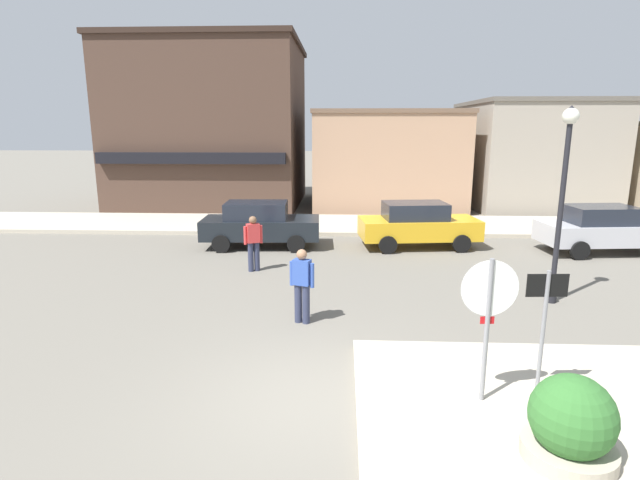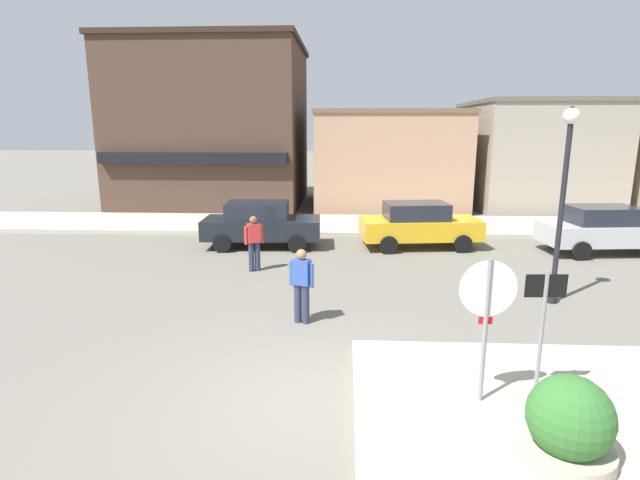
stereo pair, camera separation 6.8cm
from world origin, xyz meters
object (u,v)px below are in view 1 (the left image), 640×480
Objects in this scene: one_way_sign at (544,322)px; parked_car_second at (418,224)px; lamp_post at (564,178)px; stop_sign at (488,312)px; parked_car_third at (603,229)px; planter at (571,428)px; pedestrian_crossing_near at (302,284)px; parked_car_nearest at (260,224)px; pedestrian_crossing_far at (253,242)px.

one_way_sign reaches higher than parked_car_second.
one_way_sign is 0.50× the size of parked_car_second.
stop_sign is at bearing -121.51° from lamp_post.
planter is at bearing -117.71° from parked_car_third.
parked_car_third is at bearing 34.72° from pedestrian_crossing_near.
parked_car_third is at bearing -1.61° from parked_car_nearest.
one_way_sign is at bearing -59.70° from parked_car_nearest.
pedestrian_crossing_far is at bearing 122.43° from planter.
parked_car_nearest is at bearing 120.30° from one_way_sign.
parked_car_nearest and parked_car_third have the same top height.
parked_car_nearest is at bearing 116.22° from stop_sign.
parked_car_third is at bearing 13.56° from pedestrian_crossing_far.
one_way_sign is 1.65m from planter.
stop_sign is 1.43× the size of pedestrian_crossing_far.
stop_sign is 5.74m from lamp_post.
lamp_post is 6.46m from parked_car_third.
lamp_post is at bearing -66.22° from parked_car_second.
pedestrian_crossing_far is (-11.09, -2.67, 0.06)m from parked_car_third.
parked_car_nearest is 2.53× the size of pedestrian_crossing_near.
one_way_sign is 0.52× the size of parked_car_nearest.
planter is 0.29× the size of parked_car_second.
parked_car_second is 2.59× the size of pedestrian_crossing_near.
parked_car_second reaches higher than planter.
lamp_post reaches higher than pedestrian_crossing_near.
parked_car_second is at bearing 31.82° from pedestrian_crossing_far.
parked_car_third is 2.58× the size of pedestrian_crossing_near.
stop_sign is at bearing -92.82° from parked_car_second.
planter is 0.30× the size of parked_car_nearest.
lamp_post reaches higher than pedestrian_crossing_far.
parked_car_nearest is (-7.84, 5.27, -2.15)m from lamp_post.
lamp_post is at bearing 14.90° from pedestrian_crossing_near.
planter is 0.27× the size of lamp_post.
pedestrian_crossing_near is at bearing -145.28° from parked_car_third.
stop_sign reaches higher than parked_car_second.
pedestrian_crossing_near is (-9.38, -6.50, 0.06)m from parked_car_third.
stop_sign is 1.43× the size of pedestrian_crossing_near.
pedestrian_crossing_near is at bearing -116.00° from parked_car_second.
parked_car_nearest is 5.44m from parked_car_second.
lamp_post is 2.82× the size of pedestrian_crossing_far.
one_way_sign is at bearing -39.18° from pedestrian_crossing_near.
one_way_sign is at bearing 8.65° from stop_sign.
pedestrian_crossing_far is at bearing 128.44° from one_way_sign.
lamp_post is at bearing 69.82° from planter.
parked_car_third is (5.96, -0.51, 0.00)m from parked_car_second.
pedestrian_crossing_near is 1.00× the size of pedestrian_crossing_far.
parked_car_second is (0.50, 10.20, -0.71)m from stop_sign.
pedestrian_crossing_far is (-1.71, 3.83, 0.00)m from pedestrian_crossing_near.
parked_car_third is at bearing 59.56° from one_way_sign.
pedestrian_crossing_near reaches higher than parked_car_second.
stop_sign is 0.55× the size of parked_car_second.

